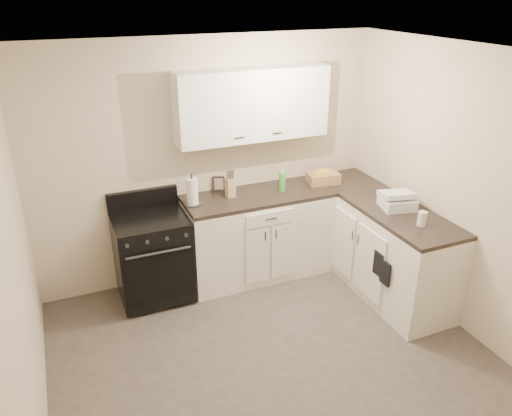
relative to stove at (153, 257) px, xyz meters
name	(u,v)px	position (x,y,z in m)	size (l,w,h in m)	color
floor	(282,371)	(0.71, -1.48, -0.46)	(3.60, 3.60, 0.00)	#473F38
ceiling	(290,59)	(0.71, -1.48, 2.04)	(3.60, 3.60, 0.00)	white
wall_back	(209,162)	(0.71, 0.32, 0.79)	(3.60, 3.60, 0.00)	beige
wall_right	(476,199)	(2.51, -1.48, 0.79)	(3.60, 3.60, 0.00)	beige
wall_left	(13,292)	(-1.09, -1.48, 0.79)	(3.60, 3.60, 0.00)	beige
base_cabinets_back	(258,236)	(1.14, 0.02, -0.01)	(1.55, 0.60, 0.90)	white
base_cabinets_right	(378,245)	(2.21, -0.63, -0.01)	(0.60, 1.90, 0.90)	white
countertop_back	(258,196)	(1.14, 0.02, 0.46)	(1.55, 0.60, 0.04)	black
countertop_right	(382,203)	(2.21, -0.63, 0.46)	(0.60, 1.90, 0.04)	black
upper_cabinets	(252,104)	(1.14, 0.18, 1.38)	(1.55, 0.30, 0.70)	white
stove	(153,257)	(0.00, 0.00, 0.00)	(0.70, 0.60, 0.85)	black
knife_block	(230,188)	(0.85, 0.07, 0.58)	(0.09, 0.08, 0.19)	tan
paper_towel	(192,192)	(0.44, 0.03, 0.62)	(0.11, 0.11, 0.27)	white
soap_bottle	(282,182)	(1.41, 0.02, 0.58)	(0.07, 0.07, 0.20)	green
picture_frame	(219,184)	(0.80, 0.28, 0.56)	(0.13, 0.02, 0.16)	black
wicker_basket	(323,178)	(1.92, 0.06, 0.54)	(0.33, 0.22, 0.11)	#AB7E50
countertop_grill	(397,203)	(2.24, -0.81, 0.53)	(0.30, 0.28, 0.11)	white
glass_jar	(422,219)	(2.21, -1.21, 0.55)	(0.08, 0.08, 0.13)	silver
oven_mitt_near	(385,273)	(1.89, -1.19, 0.04)	(0.02, 0.13, 0.23)	black
oven_mitt_far	(378,264)	(1.89, -1.07, 0.08)	(0.02, 0.14, 0.24)	black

